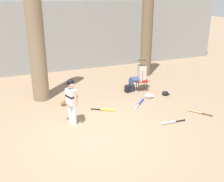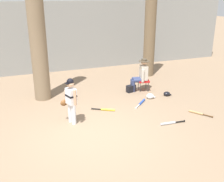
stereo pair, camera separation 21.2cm
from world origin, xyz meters
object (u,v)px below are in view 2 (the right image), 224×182
object	(u,v)px
bat_wood_tan	(198,113)
bat_aluminum_silver	(170,123)
batting_helmet_white	(150,96)
seated_spectator	(141,74)
young_ballplayer	(71,98)
handbag_beside_stool	(131,89)
batting_helmet_black	(167,94)
tree_near_player	(36,18)
folding_stool	(143,81)
bat_blue_youth	(141,103)
bat_yellow_trainer	(106,110)
tree_behind_spectator	(150,29)

from	to	relation	value
bat_wood_tan	bat_aluminum_silver	size ratio (longest dim) A/B	0.87
batting_helmet_white	seated_spectator	bearing A→B (deg)	86.94
bat_wood_tan	batting_helmet_white	xyz separation A→B (m)	(-0.73, 1.65, 0.04)
young_ballplayer	batting_helmet_white	world-z (taller)	young_ballplayer
handbag_beside_stool	batting_helmet_black	xyz separation A→B (m)	(1.03, -0.81, -0.06)
bat_aluminum_silver	batting_helmet_black	size ratio (longest dim) A/B	2.67
tree_near_player	folding_stool	bearing A→B (deg)	-7.90
bat_wood_tan	handbag_beside_stool	bearing A→B (deg)	113.56
bat_blue_youth	bat_wood_tan	bearing A→B (deg)	-47.47
young_ballplayer	bat_wood_tan	size ratio (longest dim) A/B	2.01
seated_spectator	bat_wood_tan	size ratio (longest dim) A/B	1.85
tree_near_player	young_ballplayer	world-z (taller)	tree_near_player
bat_yellow_trainer	bat_blue_youth	size ratio (longest dim) A/B	1.05
tree_near_player	batting_helmet_black	world-z (taller)	tree_near_player
folding_stool	batting_helmet_white	size ratio (longest dim) A/B	1.52
tree_near_player	batting_helmet_black	distance (m)	5.06
young_ballplayer	bat_blue_youth	size ratio (longest dim) A/B	2.05
bat_yellow_trainer	seated_spectator	bearing A→B (deg)	34.86
batting_helmet_black	handbag_beside_stool	bearing A→B (deg)	141.73
bat_aluminum_silver	tree_behind_spectator	bearing A→B (deg)	69.28
folding_stool	tree_behind_spectator	bearing A→B (deg)	56.96
folding_stool	handbag_beside_stool	size ratio (longest dim) A/B	1.41
folding_stool	seated_spectator	world-z (taller)	seated_spectator
seated_spectator	bat_blue_youth	distance (m)	1.41
handbag_beside_stool	bat_wood_tan	size ratio (longest dim) A/B	0.52
young_ballplayer	bat_aluminum_silver	size ratio (longest dim) A/B	1.74
tree_near_player	bat_yellow_trainer	world-z (taller)	tree_near_player
tree_behind_spectator	tree_near_player	bearing A→B (deg)	-165.39
tree_near_player	bat_yellow_trainer	bearing A→B (deg)	-46.05
folding_stool	bat_blue_youth	xyz separation A→B (m)	(-0.64, -1.13, -0.33)
bat_yellow_trainer	batting_helmet_white	size ratio (longest dim) A/B	2.11
handbag_beside_stool	bat_wood_tan	xyz separation A→B (m)	(1.08, -2.47, -0.10)
folding_stool	bat_aluminum_silver	size ratio (longest dim) A/B	0.64
batting_helmet_white	batting_helmet_black	size ratio (longest dim) A/B	1.12
seated_spectator	bat_yellow_trainer	world-z (taller)	seated_spectator
young_ballplayer	bat_blue_youth	xyz separation A→B (m)	(2.45, 0.55, -0.71)
bat_wood_tan	bat_yellow_trainer	bearing A→B (deg)	154.02
handbag_beside_stool	batting_helmet_black	distance (m)	1.31
bat_aluminum_silver	batting_helmet_black	world-z (taller)	batting_helmet_black
tree_behind_spectator	batting_helmet_black	distance (m)	3.24
bat_wood_tan	tree_near_player	bearing A→B (deg)	144.68
bat_yellow_trainer	bat_wood_tan	bearing A→B (deg)	-25.98
tree_behind_spectator	bat_wood_tan	size ratio (longest dim) A/B	7.40
folding_stool	batting_helmet_black	distance (m)	1.01
bat_yellow_trainer	batting_helmet_white	xyz separation A→B (m)	(1.78, 0.43, 0.04)
bat_aluminum_silver	batting_helmet_black	distance (m)	2.23
tree_near_player	bat_aluminum_silver	size ratio (longest dim) A/B	8.17
tree_behind_spectator	seated_spectator	bearing A→B (deg)	-125.57
handbag_beside_stool	bat_aluminum_silver	xyz separation A→B (m)	(-0.07, -2.74, -0.10)
bat_blue_youth	batting_helmet_black	distance (m)	1.22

